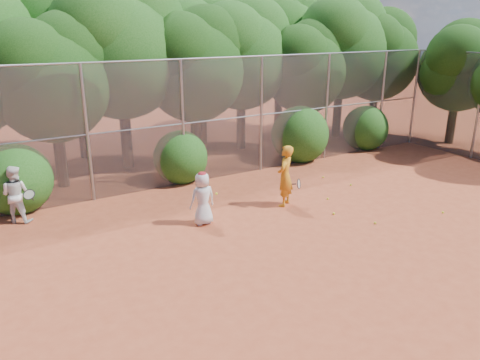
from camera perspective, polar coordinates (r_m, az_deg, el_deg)
ground at (r=11.44m, az=10.95°, el=-7.80°), size 80.00×80.00×0.00m
fence_back at (r=15.46m, az=-3.98°, el=7.39°), size 20.05×0.09×4.03m
fence_side at (r=20.25m, az=27.11°, el=8.04°), size 0.09×6.09×4.03m
tree_2 at (r=15.61m, az=-21.98°, el=11.93°), size 3.99×3.47×5.47m
tree_3 at (r=17.13m, az=-14.39°, el=15.85°), size 4.89×4.26×6.70m
tree_4 at (r=17.52m, az=-5.58°, el=14.27°), size 4.19×3.64×5.73m
tree_5 at (r=19.41m, az=0.21°, el=15.60°), size 4.51×3.92×6.17m
tree_6 at (r=20.07m, az=8.03°, el=13.86°), size 3.86×3.36×5.29m
tree_7 at (r=22.13m, az=12.36°, el=16.13°), size 4.77×4.14×6.53m
tree_8 at (r=23.35m, az=16.50°, el=14.77°), size 4.25×3.70×5.82m
tree_10 at (r=19.00m, az=-19.52°, el=16.29°), size 5.15×4.48×7.06m
tree_11 at (r=20.32m, az=-4.74°, el=15.99°), size 4.64×4.03×6.35m
tree_12 at (r=23.18m, az=4.97°, el=17.12°), size 5.02×4.37×6.88m
tree_13 at (r=22.41m, az=25.24°, el=12.79°), size 3.86×3.36×5.29m
bush_0 at (r=14.39m, az=-25.72°, el=0.44°), size 2.00×2.00×2.00m
bush_1 at (r=15.61m, az=-7.27°, el=3.05°), size 1.80×1.80×1.80m
bush_2 at (r=18.11m, az=7.33°, el=5.83°), size 2.20×2.20×2.20m
bush_3 at (r=20.47m, az=15.07°, el=6.36°), size 1.90×1.90×1.90m
player_yellow at (r=13.40m, az=5.53°, el=0.49°), size 0.88×0.73×1.78m
player_teen at (r=12.16m, az=-4.57°, el=-2.24°), size 0.70×0.46×1.44m
player_white at (r=13.59m, az=-25.72°, el=-1.57°), size 0.96×0.92×1.54m
ball_0 at (r=14.27m, az=10.64°, el=-2.26°), size 0.07×0.07×0.07m
ball_1 at (r=15.66m, az=13.36°, el=-0.58°), size 0.07×0.07×0.07m
ball_2 at (r=12.85m, az=16.15°, el=-5.05°), size 0.07×0.07×0.07m
ball_3 at (r=14.20m, az=23.50°, el=-3.64°), size 0.07×0.07×0.07m
ball_4 at (r=13.20m, az=11.36°, el=-4.03°), size 0.07×0.07×0.07m
ball_5 at (r=16.26m, az=10.11°, el=0.35°), size 0.07×0.07×0.07m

